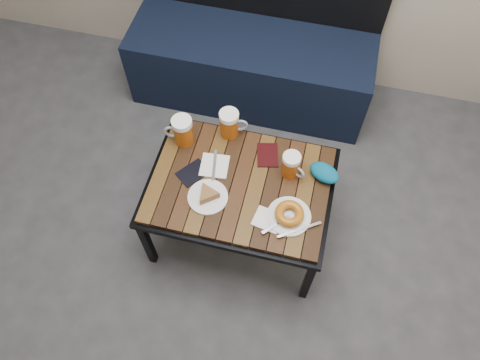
% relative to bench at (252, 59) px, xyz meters
% --- Properties ---
extents(bench, '(1.40, 0.50, 0.95)m').
position_rel_bench_xyz_m(bench, '(0.00, 0.00, 0.00)').
color(bench, black).
rests_on(bench, ground).
extents(cafe_table, '(0.84, 0.62, 0.47)m').
position_rel_bench_xyz_m(cafe_table, '(0.16, -0.96, 0.16)').
color(cafe_table, black).
rests_on(cafe_table, ground).
extents(beer_mug_left, '(0.14, 0.10, 0.15)m').
position_rel_bench_xyz_m(beer_mug_left, '(-0.15, -0.79, 0.28)').
color(beer_mug_left, '#9B430C').
rests_on(beer_mug_left, cafe_table).
extents(beer_mug_centre, '(0.14, 0.11, 0.15)m').
position_rel_bench_xyz_m(beer_mug_centre, '(0.05, -0.70, 0.27)').
color(beer_mug_centre, '#9B430C').
rests_on(beer_mug_centre, cafe_table).
extents(beer_mug_right, '(0.12, 0.11, 0.13)m').
position_rel_bench_xyz_m(beer_mug_right, '(0.37, -0.85, 0.27)').
color(beer_mug_right, '#9B430C').
rests_on(beer_mug_right, cafe_table).
extents(plate_pie, '(0.18, 0.18, 0.05)m').
position_rel_bench_xyz_m(plate_pie, '(0.04, -1.07, 0.22)').
color(plate_pie, white).
rests_on(plate_pie, cafe_table).
extents(plate_bagel, '(0.24, 0.21, 0.05)m').
position_rel_bench_xyz_m(plate_bagel, '(0.41, -1.08, 0.22)').
color(plate_bagel, white).
rests_on(plate_bagel, cafe_table).
extents(napkin_left, '(0.14, 0.17, 0.01)m').
position_rel_bench_xyz_m(napkin_left, '(0.03, -0.90, 0.20)').
color(napkin_left, white).
rests_on(napkin_left, cafe_table).
extents(napkin_right, '(0.13, 0.12, 0.01)m').
position_rel_bench_xyz_m(napkin_right, '(0.32, -1.11, 0.20)').
color(napkin_right, white).
rests_on(napkin_right, cafe_table).
extents(passport_navy, '(0.16, 0.16, 0.01)m').
position_rel_bench_xyz_m(passport_navy, '(-0.06, -0.96, 0.20)').
color(passport_navy, black).
rests_on(passport_navy, cafe_table).
extents(passport_burgundy, '(0.12, 0.15, 0.01)m').
position_rel_bench_xyz_m(passport_burgundy, '(0.25, -0.78, 0.20)').
color(passport_burgundy, black).
rests_on(passport_burgundy, cafe_table).
extents(knit_pouch, '(0.17, 0.14, 0.06)m').
position_rel_bench_xyz_m(knit_pouch, '(0.52, -0.84, 0.23)').
color(knit_pouch, '#054A7F').
rests_on(knit_pouch, cafe_table).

